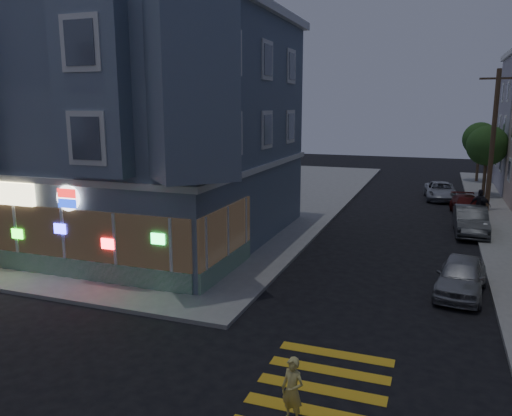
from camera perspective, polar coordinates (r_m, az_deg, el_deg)
The scene contains 15 objects.
ground at distance 15.88m, azimuth -16.67°, elevation -14.53°, with size 120.00×120.00×0.00m, color black.
sidewalk_nw at distance 41.47m, azimuth -12.76°, elevation 1.87°, with size 33.00×42.00×0.15m, color gray.
corner_building at distance 26.77m, azimuth -13.69°, elevation 9.02°, with size 14.60×14.60×11.40m.
utility_pole at distance 35.48m, azimuth 25.45°, elevation 7.13°, with size 2.20×0.30×9.00m.
street_tree_near at distance 41.51m, azimuth 24.92°, elevation 6.47°, with size 3.00×3.00×5.30m.
street_tree_far at distance 49.47m, azimuth 24.22°, elevation 7.18°, with size 3.00×3.00×5.30m.
running_child at distance 11.64m, azimuth 4.19°, elevation -20.07°, with size 0.55×0.36×1.52m, color #D5C96C.
pedestrian_a at distance 30.47m, azimuth 24.39°, elevation -0.56°, with size 0.82×0.64×1.70m, color black.
pedestrian_b at distance 32.01m, azimuth 24.22°, elevation 0.22°, with size 1.14×0.48×1.95m, color #232028.
parked_car_a at distance 20.10m, azimuth 22.38°, elevation -7.20°, with size 1.63×4.05×1.38m, color #94979A.
parked_car_b at distance 29.46m, azimuth 23.33°, elevation -1.35°, with size 1.60×4.57×1.51m, color #3C3F42.
parked_car_c at distance 34.58m, azimuth 22.90°, elevation 0.25°, with size 1.71×4.21×1.22m, color #561613.
parked_car_d at distance 39.65m, azimuth 20.34°, elevation 1.84°, with size 2.16×4.69×1.30m, color #A6A9B0.
traffic_signal at distance 18.76m, azimuth -8.82°, elevation 1.46°, with size 0.62×0.57×5.11m.
fire_hydrant at distance 27.96m, azimuth 24.69°, elevation -2.40°, with size 0.51×0.29×0.88m.
Camera 1 is at (8.84, -11.27, 6.86)m, focal length 35.00 mm.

